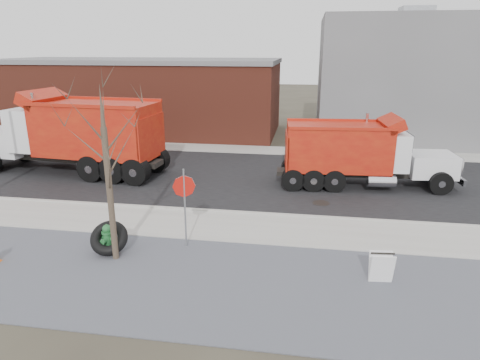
% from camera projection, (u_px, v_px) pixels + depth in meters
% --- Properties ---
extents(ground, '(120.00, 120.00, 0.00)m').
position_uv_depth(ground, '(235.00, 231.00, 14.84)').
color(ground, '#383328').
rests_on(ground, ground).
extents(gravel_verge, '(60.00, 5.00, 0.03)m').
position_uv_depth(gravel_verge, '(214.00, 283.00, 11.54)').
color(gravel_verge, slate).
rests_on(gravel_verge, ground).
extents(sidewalk, '(60.00, 2.50, 0.06)m').
position_uv_depth(sidewalk, '(236.00, 227.00, 15.07)').
color(sidewalk, '#9E9B93').
rests_on(sidewalk, ground).
extents(curb, '(60.00, 0.15, 0.11)m').
position_uv_depth(curb, '(242.00, 213.00, 16.29)').
color(curb, '#9E9B93').
rests_on(curb, ground).
extents(road, '(60.00, 9.40, 0.02)m').
position_uv_depth(road, '(257.00, 178.00, 20.78)').
color(road, black).
rests_on(road, ground).
extents(far_sidewalk, '(60.00, 2.00, 0.06)m').
position_uv_depth(far_sidewalk, '(268.00, 150.00, 26.14)').
color(far_sidewalk, '#9E9B93').
rests_on(far_sidewalk, ground).
extents(building_grey, '(12.00, 10.00, 8.00)m').
position_uv_depth(building_grey, '(409.00, 79.00, 29.25)').
color(building_grey, slate).
rests_on(building_grey, ground).
extents(building_brick, '(20.20, 8.20, 5.30)m').
position_uv_depth(building_brick, '(140.00, 95.00, 31.56)').
color(building_brick, maroon).
rests_on(building_brick, ground).
extents(bare_tree, '(3.20, 3.20, 5.20)m').
position_uv_depth(bare_tree, '(106.00, 153.00, 11.89)').
color(bare_tree, '#382D23').
rests_on(bare_tree, ground).
extents(fire_hydrant, '(0.53, 0.52, 0.94)m').
position_uv_depth(fire_hydrant, '(108.00, 240.00, 13.16)').
color(fire_hydrant, '#296D33').
rests_on(fire_hydrant, ground).
extents(truck_tire, '(1.28, 1.21, 1.01)m').
position_uv_depth(truck_tire, '(109.00, 238.00, 13.09)').
color(truck_tire, black).
rests_on(truck_tire, ground).
extents(stop_sign, '(0.67, 0.28, 2.58)m').
position_uv_depth(stop_sign, '(184.00, 194.00, 13.15)').
color(stop_sign, gray).
rests_on(stop_sign, ground).
extents(sandwich_board, '(0.66, 0.45, 0.87)m').
position_uv_depth(sandwich_board, '(381.00, 267.00, 11.45)').
color(sandwich_board, white).
rests_on(sandwich_board, ground).
extents(dump_truck_red_a, '(7.96, 2.74, 3.19)m').
position_uv_depth(dump_truck_red_a, '(359.00, 151.00, 19.09)').
color(dump_truck_red_a, black).
rests_on(dump_truck_red_a, ground).
extents(dump_truck_red_b, '(9.80, 3.58, 4.04)m').
position_uv_depth(dump_truck_red_b, '(74.00, 133.00, 21.06)').
color(dump_truck_red_b, black).
rests_on(dump_truck_red_b, ground).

